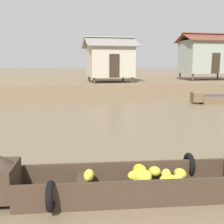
{
  "coord_description": "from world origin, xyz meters",
  "views": [
    {
      "loc": [
        -1.93,
        0.46,
        2.53
      ],
      "look_at": [
        -0.14,
        8.17,
        1.12
      ],
      "focal_mm": 44.0,
      "sensor_mm": 36.0,
      "label": 1
    }
  ],
  "objects": [
    {
      "name": "stilt_house_left",
      "position": [
        3.08,
        22.78,
        2.76
      ],
      "size": [
        4.16,
        3.66,
        3.67
      ],
      "color": "#4C3826",
      "rests_on": "riverbank_strip"
    },
    {
      "name": "riverbank_strip",
      "position": [
        0.0,
        29.58,
        0.49
      ],
      "size": [
        160.0,
        20.0,
        0.98
      ],
      "primitive_type": "cube",
      "color": "#756047",
      "rests_on": "ground"
    },
    {
      "name": "ground_plane",
      "position": [
        0.0,
        10.0,
        0.0
      ],
      "size": [
        300.0,
        300.0,
        0.0
      ],
      "primitive_type": "plane",
      "color": "#726047"
    },
    {
      "name": "stilt_house_mid_left",
      "position": [
        12.53,
        23.69,
        3.16
      ],
      "size": [
        5.2,
        3.33,
        4.26
      ],
      "color": "#4C3826",
      "rests_on": "riverbank_strip"
    },
    {
      "name": "banana_boat",
      "position": [
        -0.45,
        5.21,
        0.32
      ],
      "size": [
        5.52,
        1.6,
        0.91
      ],
      "color": "#3D2D21",
      "rests_on": "ground"
    }
  ]
}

